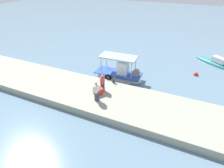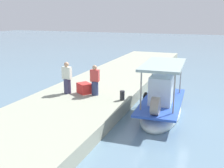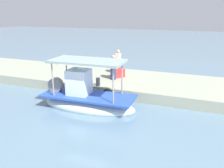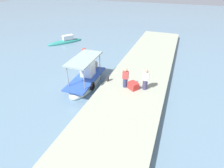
# 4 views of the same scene
# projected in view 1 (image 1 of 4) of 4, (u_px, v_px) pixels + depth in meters

# --- Properties ---
(ground_plane) EXTENTS (120.00, 120.00, 0.00)m
(ground_plane) POSITION_uv_depth(u_px,v_px,m) (117.00, 78.00, 20.53)
(ground_plane) COLOR slate
(dock_quay) EXTENTS (36.00, 5.18, 0.63)m
(dock_quay) POSITION_uv_depth(u_px,v_px,m) (97.00, 96.00, 16.93)
(dock_quay) COLOR #9DA18D
(dock_quay) RESTS_ON ground_plane
(main_fishing_boat) EXTENTS (5.18, 2.16, 2.95)m
(main_fishing_boat) POSITION_uv_depth(u_px,v_px,m) (119.00, 75.00, 20.06)
(main_fishing_boat) COLOR silver
(main_fishing_boat) RESTS_ON ground_plane
(fisherman_near_bollard) EXTENTS (0.39, 0.50, 1.75)m
(fisherman_near_bollard) POSITION_uv_depth(u_px,v_px,m) (96.00, 92.00, 15.48)
(fisherman_near_bollard) COLOR #3C395C
(fisherman_near_bollard) RESTS_ON dock_quay
(fisherman_by_crate) EXTENTS (0.40, 0.49, 1.64)m
(fisherman_by_crate) POSITION_uv_depth(u_px,v_px,m) (103.00, 83.00, 16.81)
(fisherman_by_crate) COLOR navy
(fisherman_by_crate) RESTS_ON dock_quay
(mooring_bollard) EXTENTS (0.24, 0.24, 0.50)m
(mooring_bollard) POSITION_uv_depth(u_px,v_px,m) (114.00, 80.00, 18.25)
(mooring_bollard) COLOR #2D2D33
(mooring_bollard) RESTS_ON dock_quay
(cargo_crate) EXTENTS (0.93, 0.96, 0.57)m
(cargo_crate) POSITION_uv_depth(u_px,v_px,m) (98.00, 91.00, 16.54)
(cargo_crate) COLOR red
(cargo_crate) RESTS_ON dock_quay
(marker_buoy) EXTENTS (0.50, 0.50, 0.50)m
(marker_buoy) POSITION_uv_depth(u_px,v_px,m) (196.00, 74.00, 21.00)
(marker_buoy) COLOR red
(marker_buoy) RESTS_ON ground_plane
(moored_boat_near) EXTENTS (4.94, 4.00, 1.28)m
(moored_boat_near) POSITION_uv_depth(u_px,v_px,m) (215.00, 63.00, 23.49)
(moored_boat_near) COLOR teal
(moored_boat_near) RESTS_ON ground_plane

